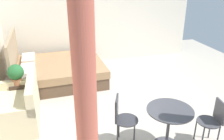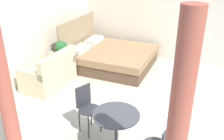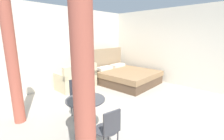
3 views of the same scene
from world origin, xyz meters
name	(u,v)px [view 1 (image 1 of 3)]	position (x,y,z in m)	size (l,w,h in m)	color
ground_plane	(127,99)	(0.00, 0.00, -0.01)	(8.39, 8.93, 0.02)	#B2A899
wall_right	(101,17)	(2.69, 0.00, 1.44)	(0.12, 5.93, 2.88)	silver
bed	(57,71)	(1.44, 1.49, 0.29)	(2.06, 2.32, 1.32)	brown
couch	(20,107)	(-0.28, 2.28, 0.31)	(1.33, 0.78, 0.89)	beige
nightstand	(22,92)	(0.43, 2.30, 0.26)	(0.46, 0.42, 0.53)	#38281E
potted_plant	(16,73)	(0.33, 2.35, 0.77)	(0.33, 0.33, 0.44)	#935B3D
vase	(20,75)	(0.55, 2.31, 0.63)	(0.10, 0.10, 0.20)	silver
balcony_table	(169,121)	(-1.68, -0.13, 0.51)	(0.74, 0.74, 0.72)	#3F3F44
cafe_chair_near_window	(122,116)	(-1.40, 0.57, 0.54)	(0.50, 0.50, 0.88)	#2D2D33
cafe_chair_near_couch	(213,119)	(-1.81, -0.87, 0.50)	(0.43, 0.43, 0.81)	#3F3F44
curtain_right	(87,121)	(-2.44, 1.29, 1.29)	(0.23, 0.23, 2.59)	#C15B47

